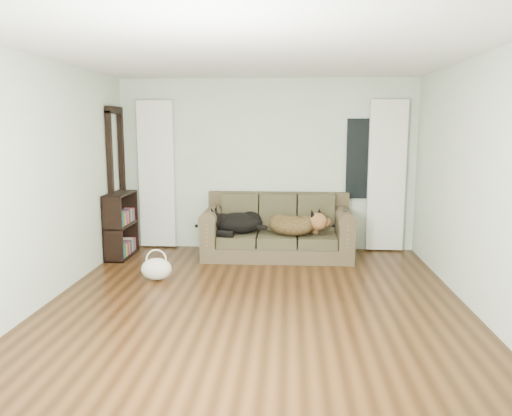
# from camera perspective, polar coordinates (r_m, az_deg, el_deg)

# --- Properties ---
(floor) EXTENTS (5.00, 5.00, 0.00)m
(floor) POSITION_cam_1_polar(r_m,az_deg,el_deg) (5.48, -0.02, -10.79)
(floor) COLOR black
(floor) RESTS_ON ground
(ceiling) EXTENTS (5.00, 5.00, 0.00)m
(ceiling) POSITION_cam_1_polar(r_m,az_deg,el_deg) (5.20, -0.02, 17.23)
(ceiling) COLOR white
(ceiling) RESTS_ON ground
(wall_back) EXTENTS (4.50, 0.04, 2.60)m
(wall_back) POSITION_cam_1_polar(r_m,az_deg,el_deg) (7.67, 1.24, 4.94)
(wall_back) COLOR beige
(wall_back) RESTS_ON ground
(wall_left) EXTENTS (0.04, 5.00, 2.60)m
(wall_left) POSITION_cam_1_polar(r_m,az_deg,el_deg) (5.79, -22.88, 2.78)
(wall_left) COLOR beige
(wall_left) RESTS_ON ground
(wall_right) EXTENTS (0.04, 5.00, 2.60)m
(wall_right) POSITION_cam_1_polar(r_m,az_deg,el_deg) (5.51, 24.05, 2.41)
(wall_right) COLOR beige
(wall_right) RESTS_ON ground
(curtain_left) EXTENTS (0.55, 0.08, 2.25)m
(curtain_left) POSITION_cam_1_polar(r_m,az_deg,el_deg) (7.86, -11.29, 3.77)
(curtain_left) COLOR white
(curtain_left) RESTS_ON ground
(curtain_right) EXTENTS (0.55, 0.08, 2.25)m
(curtain_right) POSITION_cam_1_polar(r_m,az_deg,el_deg) (7.73, 14.69, 3.55)
(curtain_right) COLOR white
(curtain_right) RESTS_ON ground
(window_pane) EXTENTS (0.50, 0.03, 1.20)m
(window_pane) POSITION_cam_1_polar(r_m,az_deg,el_deg) (7.70, 12.13, 5.50)
(window_pane) COLOR black
(window_pane) RESTS_ON wall_back
(door_casing) EXTENTS (0.07, 0.60, 2.10)m
(door_casing) POSITION_cam_1_polar(r_m,az_deg,el_deg) (7.67, -15.59, 2.72)
(door_casing) COLOR black
(door_casing) RESTS_ON ground
(sofa) EXTENTS (2.13, 0.92, 0.87)m
(sofa) POSITION_cam_1_polar(r_m,az_deg,el_deg) (7.26, 2.47, -2.10)
(sofa) COLOR #3F3621
(sofa) RESTS_ON floor
(dog_black_lab) EXTENTS (0.79, 0.60, 0.31)m
(dog_black_lab) POSITION_cam_1_polar(r_m,az_deg,el_deg) (7.24, -2.42, -1.88)
(dog_black_lab) COLOR black
(dog_black_lab) RESTS_ON sofa
(dog_shepherd) EXTENTS (0.86, 0.77, 0.31)m
(dog_shepherd) POSITION_cam_1_polar(r_m,az_deg,el_deg) (7.14, 4.35, -1.98)
(dog_shepherd) COLOR black
(dog_shepherd) RESTS_ON sofa
(tv_remote) EXTENTS (0.07, 0.18, 0.02)m
(tv_remote) POSITION_cam_1_polar(r_m,az_deg,el_deg) (7.05, 10.16, -0.26)
(tv_remote) COLOR black
(tv_remote) RESTS_ON sofa
(tote_bag) EXTENTS (0.45, 0.39, 0.28)m
(tote_bag) POSITION_cam_1_polar(r_m,az_deg,el_deg) (6.34, -11.32, -6.66)
(tote_bag) COLOR silver
(tote_bag) RESTS_ON floor
(bookshelf) EXTENTS (0.36, 0.78, 0.94)m
(bookshelf) POSITION_cam_1_polar(r_m,az_deg,el_deg) (7.51, -15.18, -1.65)
(bookshelf) COLOR black
(bookshelf) RESTS_ON floor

